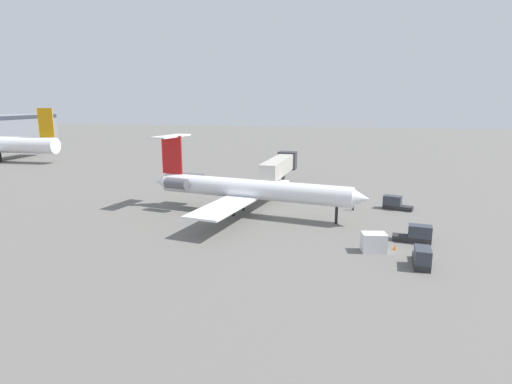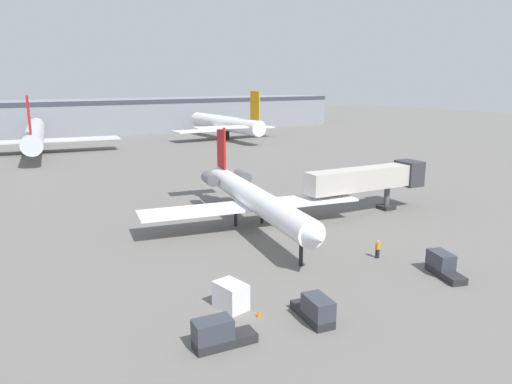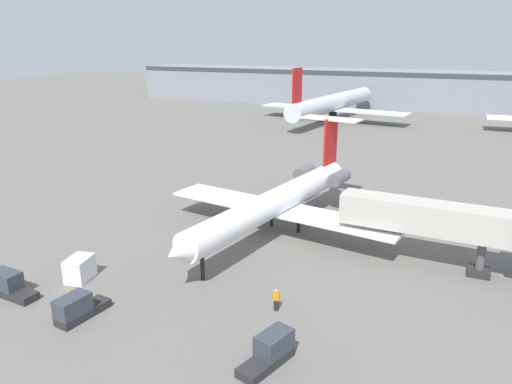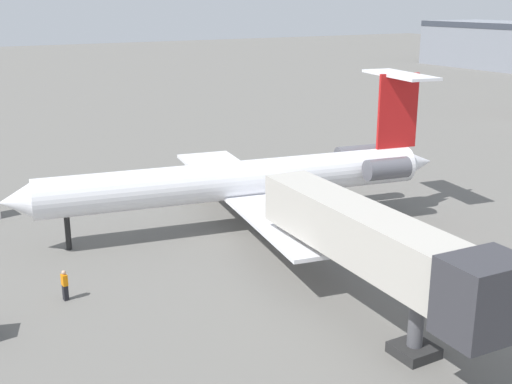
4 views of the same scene
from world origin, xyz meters
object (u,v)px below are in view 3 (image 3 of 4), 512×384
Objects in this scene: baggage_tug_trailing at (77,308)px; baggage_tug_spare at (271,351)px; cargo_container_uld at (80,269)px; traffic_cone_near at (71,291)px; parked_airliner_west_end at (333,103)px; regional_jet at (280,199)px; jet_bridge at (452,222)px; baggage_tug_lead at (10,285)px; ground_crew_marshaller at (276,300)px.

baggage_tug_spare is at bearing 3.50° from baggage_tug_trailing.
traffic_cone_near is at bearing -64.83° from cargo_container_uld.
baggage_tug_spare reaches higher than traffic_cone_near.
parked_airliner_west_end is at bearing 91.75° from cargo_container_uld.
regional_jet is at bearing 71.03° from baggage_tug_trailing.
cargo_container_uld is at bearing 168.29° from baggage_tug_spare.
baggage_tug_lead is at bearing -149.00° from jet_bridge.
jet_bridge is at bearing 31.84° from traffic_cone_near.
parked_airliner_west_end is (-2.70, 88.26, 3.31)m from cargo_container_uld.
jet_bridge is 0.39× the size of parked_airliner_west_end.
baggage_tug_lead is 0.97× the size of baggage_tug_spare.
parked_airliner_west_end is at bearing 102.86° from baggage_tug_spare.
baggage_tug_lead reaches higher than ground_crew_marshaller.
ground_crew_marshaller is (-10.97, -12.21, -3.43)m from jet_bridge.
ground_crew_marshaller is 20.46m from baggage_tug_lead.
regional_jet is at bearing 172.71° from jet_bridge.
baggage_tug_trailing is 14.27m from baggage_tug_spare.
cargo_container_uld is at bearing -88.25° from parked_airliner_west_end.
baggage_tug_trailing is 93.24m from parked_airliner_west_end.
cargo_container_uld is at bearing -173.21° from ground_crew_marshaller.
cargo_container_uld reaches higher than baggage_tug_trailing.
traffic_cone_near is at bearing -164.87° from ground_crew_marshaller.
parked_airliner_west_end is (-3.74, 90.47, 4.01)m from traffic_cone_near.
baggage_tug_spare is (21.40, 0.36, 0.00)m from baggage_tug_lead.
ground_crew_marshaller is 0.41× the size of baggage_tug_lead.
baggage_tug_lead is 92.48m from parked_airliner_west_end.
baggage_tug_spare is 17.36m from traffic_cone_near.
jet_bridge is 4.05× the size of baggage_tug_trailing.
traffic_cone_near is (1.04, -2.21, -0.70)m from cargo_container_uld.
baggage_tug_spare is at bearing -77.14° from parked_airliner_west_end.
jet_bridge is 4.10× the size of baggage_tug_lead.
jet_bridge is 16.77m from ground_crew_marshaller.
jet_bridge is 30.56× the size of traffic_cone_near.
regional_jet is at bearing -79.03° from parked_airliner_west_end.
baggage_tug_trailing and baggage_tug_spare have the same top height.
cargo_container_uld is (-4.07, 4.67, 0.14)m from baggage_tug_trailing.
baggage_tug_lead is 0.99× the size of baggage_tug_trailing.
regional_jet is 0.71× the size of parked_airliner_west_end.
regional_jet reaches higher than baggage_tug_trailing.
ground_crew_marshaller is 6.05m from baggage_tug_spare.
cargo_container_uld is (3.08, 4.15, 0.14)m from baggage_tug_lead.
regional_jet is 7.51× the size of baggage_tug_lead.
baggage_tug_lead is at bearing -162.62° from ground_crew_marshaller.
ground_crew_marshaller reaches higher than traffic_cone_near.
baggage_tug_spare is at bearing -70.61° from regional_jet.
baggage_tug_trailing is at bearing -48.89° from cargo_container_uld.
cargo_container_uld is at bearing -124.74° from regional_jet.
ground_crew_marshaller is 0.64× the size of cargo_container_uld.
cargo_container_uld is (-16.45, -1.96, 0.12)m from ground_crew_marshaller.
cargo_container_uld reaches higher than baggage_tug_lead.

